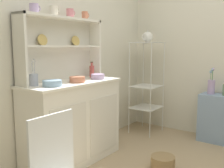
# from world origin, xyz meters

# --- Properties ---
(wall_back) EXTENTS (3.84, 0.05, 2.50)m
(wall_back) POSITION_xyz_m (0.00, 1.62, 1.25)
(wall_back) COLOR silver
(wall_back) RESTS_ON ground
(hutch_cabinet) EXTENTS (1.10, 0.45, 0.86)m
(hutch_cabinet) POSITION_xyz_m (-0.08, 1.37, 0.44)
(hutch_cabinet) COLOR white
(hutch_cabinet) RESTS_ON ground
(hutch_shelf_unit) EXTENTS (1.03, 0.18, 0.65)m
(hutch_shelf_unit) POSITION_xyz_m (-0.08, 1.53, 1.24)
(hutch_shelf_unit) COLOR silver
(hutch_shelf_unit) RESTS_ON hutch_cabinet
(bakers_rack) EXTENTS (0.41, 0.35, 1.28)m
(bakers_rack) POSITION_xyz_m (1.23, 1.23, 0.77)
(bakers_rack) COLOR silver
(bakers_rack) RESTS_ON ground
(side_shelf_blue) EXTENTS (0.28, 0.48, 0.61)m
(side_shelf_blue) POSITION_xyz_m (1.44, 0.28, 0.31)
(side_shelf_blue) COLOR #849EBC
(side_shelf_blue) RESTS_ON ground
(floor_basket) EXTENTS (0.24, 0.24, 0.14)m
(floor_basket) POSITION_xyz_m (0.31, 0.53, 0.07)
(floor_basket) COLOR #93754C
(floor_basket) RESTS_ON ground
(cup_lilac_0) EXTENTS (0.10, 0.08, 0.09)m
(cup_lilac_0) POSITION_xyz_m (-0.42, 1.49, 1.55)
(cup_lilac_0) COLOR #B79ECC
(cup_lilac_0) RESTS_ON hutch_shelf_unit
(cup_cream_1) EXTENTS (0.09, 0.08, 0.09)m
(cup_cream_1) POSITION_xyz_m (-0.19, 1.49, 1.56)
(cup_cream_1) COLOR silver
(cup_cream_1) RESTS_ON hutch_shelf_unit
(cup_rose_2) EXTENTS (0.09, 0.08, 0.09)m
(cup_rose_2) POSITION_xyz_m (0.03, 1.49, 1.56)
(cup_rose_2) COLOR #D17A84
(cup_rose_2) RESTS_ON hutch_shelf_unit
(cup_terracotta_3) EXTENTS (0.08, 0.07, 0.09)m
(cup_terracotta_3) POSITION_xyz_m (0.26, 1.49, 1.56)
(cup_terracotta_3) COLOR #C67556
(cup_terracotta_3) RESTS_ON hutch_shelf_unit
(bowl_mixing_large) EXTENTS (0.18, 0.18, 0.06)m
(bowl_mixing_large) POSITION_xyz_m (-0.40, 1.29, 0.89)
(bowl_mixing_large) COLOR #8EB2D1
(bowl_mixing_large) RESTS_ON hutch_cabinet
(bowl_floral_medium) EXTENTS (0.16, 0.16, 0.06)m
(bowl_floral_medium) POSITION_xyz_m (-0.08, 1.29, 0.89)
(bowl_floral_medium) COLOR #C67556
(bowl_floral_medium) RESTS_ON hutch_cabinet
(bowl_cream_small) EXTENTS (0.15, 0.15, 0.06)m
(bowl_cream_small) POSITION_xyz_m (0.24, 1.29, 0.89)
(bowl_cream_small) COLOR #B79ECC
(bowl_cream_small) RESTS_ON hutch_cabinet
(jam_bottle) EXTENTS (0.05, 0.05, 0.18)m
(jam_bottle) POSITION_xyz_m (0.33, 1.45, 0.93)
(jam_bottle) COLOR #B74C47
(jam_bottle) RESTS_ON hutch_cabinet
(utensil_jar) EXTENTS (0.08, 0.08, 0.24)m
(utensil_jar) POSITION_xyz_m (-0.49, 1.45, 0.92)
(utensil_jar) COLOR #B2B7C6
(utensil_jar) RESTS_ON hutch_cabinet
(porcelain_teapot) EXTENTS (0.23, 0.14, 0.16)m
(porcelain_teapot) POSITION_xyz_m (1.23, 1.23, 1.35)
(porcelain_teapot) COLOR white
(porcelain_teapot) RESTS_ON bakers_rack
(flower_vase) EXTENTS (0.09, 0.09, 0.34)m
(flower_vase) POSITION_xyz_m (1.44, 0.40, 0.72)
(flower_vase) COLOR #B79ECC
(flower_vase) RESTS_ON side_shelf_blue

